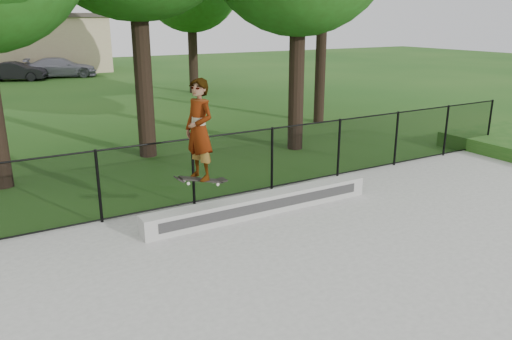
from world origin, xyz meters
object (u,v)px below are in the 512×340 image
object	(u,v)px
car_c	(61,67)
skater_airborne	(199,131)
grind_ledge	(262,204)
car_b	(16,71)

from	to	relation	value
car_c	skater_airborne	size ratio (longest dim) A/B	2.06
grind_ledge	car_b	bearing A→B (deg)	93.93
car_b	car_c	xyz separation A→B (m)	(2.94, 0.65, 0.06)
car_b	car_c	world-z (taller)	car_c
grind_ledge	car_c	world-z (taller)	car_c
grind_ledge	skater_airborne	distance (m)	2.20
car_b	skater_airborne	world-z (taller)	skater_airborne
car_b	skater_airborne	bearing A→B (deg)	-157.90
grind_ledge	car_b	size ratio (longest dim) A/B	1.53
car_b	skater_airborne	xyz separation A→B (m)	(0.55, -28.17, 1.36)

